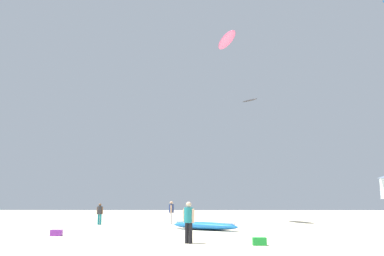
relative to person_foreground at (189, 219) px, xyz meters
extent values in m
cylinder|color=black|center=(-0.08, 0.05, -0.60)|extent=(0.16, 0.16, 0.87)
cylinder|color=black|center=(0.08, -0.05, -0.60)|extent=(0.16, 0.16, 0.87)
cylinder|color=teal|center=(0.00, 0.00, 0.17)|extent=(0.40, 0.40, 0.66)
cylinder|color=beige|center=(-0.20, 0.13, 0.14)|extent=(0.12, 0.12, 0.60)
cylinder|color=beige|center=(0.20, -0.13, 0.14)|extent=(0.12, 0.12, 0.60)
sphere|color=beige|center=(0.00, 0.00, 0.62)|extent=(0.24, 0.24, 0.24)
cylinder|color=teal|center=(-7.12, 12.99, -0.65)|extent=(0.15, 0.15, 0.78)
cylinder|color=teal|center=(-6.95, 12.94, -0.65)|extent=(0.15, 0.15, 0.78)
cylinder|color=#2D2D33|center=(-7.04, 12.97, 0.03)|extent=(0.36, 0.36, 0.58)
cylinder|color=brown|center=(-7.24, 13.02, 0.01)|extent=(0.10, 0.10, 0.54)
cylinder|color=brown|center=(-6.84, 12.91, 0.01)|extent=(0.10, 0.10, 0.54)
sphere|color=brown|center=(-7.04, 12.97, 0.43)|extent=(0.21, 0.21, 0.21)
cylinder|color=silver|center=(-1.75, 14.12, -0.61)|extent=(0.16, 0.16, 0.85)
cylinder|color=silver|center=(-1.75, 13.92, -0.61)|extent=(0.16, 0.16, 0.85)
cylinder|color=navy|center=(-1.75, 14.02, 0.14)|extent=(0.39, 0.39, 0.64)
cylinder|color=tan|center=(-1.75, 14.25, 0.11)|extent=(0.11, 0.11, 0.59)
cylinder|color=tan|center=(-1.75, 13.79, 0.11)|extent=(0.11, 0.11, 0.59)
sphere|color=tan|center=(-1.75, 14.02, 0.58)|extent=(0.23, 0.23, 0.23)
ellipsoid|color=blue|center=(0.76, 7.91, -0.78)|extent=(4.62, 3.67, 0.58)
cylinder|color=white|center=(0.76, 7.91, -0.57)|extent=(3.69, 2.52, 0.20)
cube|color=purple|center=(-6.97, 3.52, -0.88)|extent=(0.56, 0.36, 0.32)
cube|color=green|center=(2.95, -0.65, -0.88)|extent=(0.56, 0.36, 0.32)
ellipsoid|color=#E5598C|center=(2.92, 17.28, 15.10)|extent=(2.05, 4.64, 0.72)
ellipsoid|color=#2D2D33|center=(6.73, 32.35, 13.13)|extent=(2.09, 2.17, 0.42)
camera|label=1|loc=(0.54, -18.28, 0.85)|focal=38.54mm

